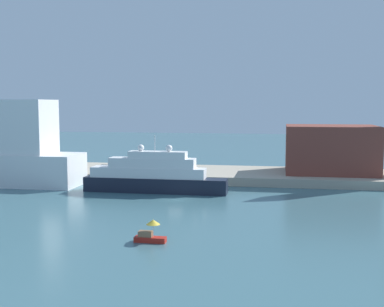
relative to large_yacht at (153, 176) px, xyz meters
name	(u,v)px	position (x,y,z in m)	size (l,w,h in m)	color
ground	(176,200)	(5.77, -6.58, -3.16)	(400.00, 400.00, 0.00)	#3D6670
quay_dock	(200,174)	(5.77, 19.62, -2.27)	(110.00, 20.38, 1.79)	#ADA38E
large_yacht	(153,176)	(0.00, 0.00, 0.00)	(27.41, 3.80, 10.84)	black
small_motorboat	(150,233)	(8.42, -33.47, -2.08)	(3.86, 1.69, 2.81)	#B22319
harbor_building	(331,149)	(34.46, 20.98, 3.77)	(19.22, 14.87, 10.28)	brown
parked_car	(107,168)	(-14.66, 15.08, -0.81)	(4.42, 1.73, 1.29)	#B21E1E
person_figure	(121,168)	(-10.94, 13.59, -0.51)	(0.36, 0.36, 1.84)	maroon
mooring_bollard	(203,174)	(7.94, 10.82, -0.97)	(0.49, 0.49, 0.81)	black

